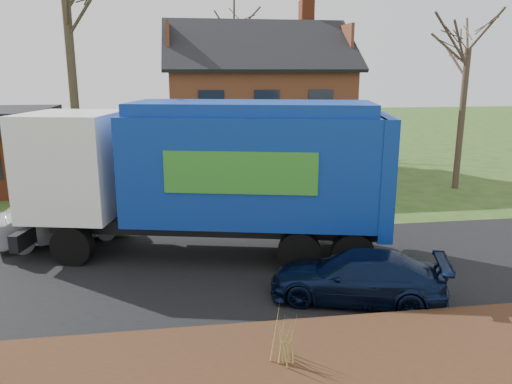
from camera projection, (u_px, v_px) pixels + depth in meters
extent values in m
plane|color=#274517|center=(258.00, 270.00, 14.23)|extent=(120.00, 120.00, 0.00)
cube|color=black|center=(258.00, 269.00, 14.23)|extent=(80.00, 7.00, 0.02)
cube|color=#311D10|center=(302.00, 373.00, 9.10)|extent=(80.00, 3.50, 0.30)
cube|color=beige|center=(255.00, 148.00, 27.65)|extent=(9.00, 7.50, 2.70)
cube|color=#502816|center=(255.00, 97.00, 26.99)|extent=(9.00, 7.50, 2.80)
cube|color=brown|center=(306.00, 15.00, 27.35)|extent=(0.70, 0.90, 1.60)
cube|color=beige|center=(140.00, 153.00, 26.28)|extent=(3.50, 5.50, 2.60)
cube|color=black|center=(139.00, 126.00, 25.95)|extent=(3.90, 5.90, 0.24)
cylinder|color=black|center=(72.00, 245.00, 14.45)|extent=(1.26, 0.67, 1.20)
cylinder|color=black|center=(104.00, 221.00, 16.79)|extent=(1.26, 0.67, 1.20)
cylinder|color=black|center=(299.00, 252.00, 13.91)|extent=(1.26, 0.67, 1.20)
cylinder|color=black|center=(299.00, 226.00, 16.25)|extent=(1.26, 0.67, 1.20)
cylinder|color=black|center=(353.00, 254.00, 13.79)|extent=(1.26, 0.67, 1.20)
cylinder|color=black|center=(345.00, 227.00, 16.13)|extent=(1.26, 0.67, 1.20)
cube|color=black|center=(216.00, 224.00, 15.20)|extent=(9.94, 3.63, 0.40)
cube|color=white|center=(75.00, 164.00, 15.13)|extent=(3.24, 3.41, 3.10)
cube|color=black|center=(34.00, 158.00, 15.19)|extent=(0.68, 2.48, 1.03)
cube|color=black|center=(38.00, 230.00, 15.75)|extent=(0.95, 2.86, 0.52)
cube|color=navy|center=(252.00, 167.00, 14.68)|extent=(7.71, 4.47, 3.10)
cube|color=navy|center=(251.00, 108.00, 14.27)|extent=(7.30, 4.06, 0.34)
cube|color=navy|center=(380.00, 173.00, 14.40)|extent=(1.07, 2.95, 3.33)
cube|color=#307F29|center=(240.00, 173.00, 13.26)|extent=(4.04, 1.00, 1.15)
cube|color=#307F29|center=(250.00, 155.00, 16.08)|extent=(4.04, 1.00, 1.15)
imported|color=#AFB2B7|center=(63.00, 221.00, 16.42)|extent=(4.55, 3.03, 1.42)
imported|color=#0B1633|center=(357.00, 277.00, 12.20)|extent=(4.57, 3.02, 1.23)
cylinder|color=#3E3325|center=(74.00, 98.00, 21.10)|extent=(0.37, 0.37, 8.79)
cylinder|color=#453529|center=(461.00, 120.00, 23.34)|extent=(0.30, 0.30, 6.49)
cylinder|color=#3C2D24|center=(235.00, 91.00, 35.46)|extent=(0.31, 0.31, 8.21)
cone|color=#9D8845|center=(282.00, 337.00, 9.11)|extent=(0.04, 0.04, 0.99)
cone|color=#9D8845|center=(273.00, 337.00, 9.09)|extent=(0.04, 0.04, 0.99)
cone|color=#9D8845|center=(290.00, 336.00, 9.14)|extent=(0.04, 0.04, 0.99)
cone|color=#9D8845|center=(281.00, 333.00, 9.23)|extent=(0.04, 0.04, 0.99)
cone|color=#9D8845|center=(283.00, 340.00, 8.99)|extent=(0.04, 0.04, 0.99)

